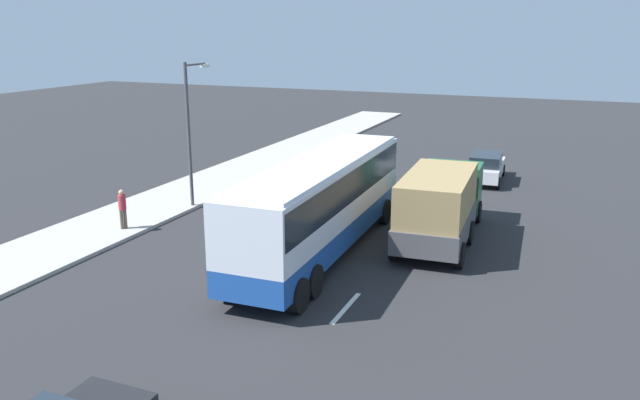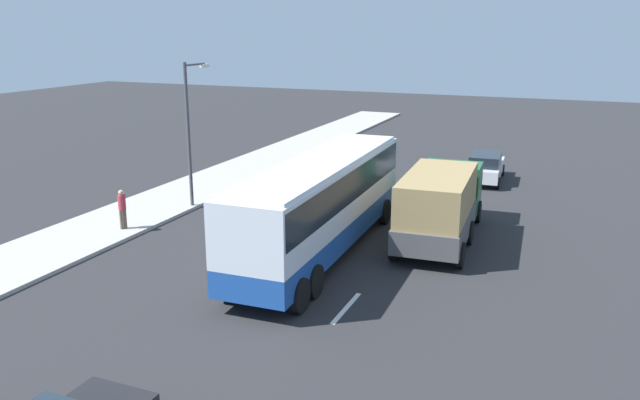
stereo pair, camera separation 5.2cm
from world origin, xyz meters
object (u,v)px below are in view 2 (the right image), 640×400
object	(u,v)px
cargo_truck	(441,202)
car_silver_hatch	(486,167)
pedestrian_near_curb	(122,206)
coach_bus	(321,197)
street_lamp	(190,124)

from	to	relation	value
cargo_truck	car_silver_hatch	size ratio (longest dim) A/B	1.65
cargo_truck	pedestrian_near_curb	size ratio (longest dim) A/B	4.64
coach_bus	pedestrian_near_curb	bearing A→B (deg)	93.16
coach_bus	pedestrian_near_curb	world-z (taller)	coach_bus
coach_bus	street_lamp	distance (m)	9.09
street_lamp	pedestrian_near_curb	bearing A→B (deg)	171.87
coach_bus	car_silver_hatch	size ratio (longest dim) A/B	2.64
cargo_truck	street_lamp	distance (m)	12.15
street_lamp	cargo_truck	bearing A→B (deg)	-91.64
car_silver_hatch	cargo_truck	bearing A→B (deg)	176.24
cargo_truck	pedestrian_near_curb	bearing A→B (deg)	104.70
pedestrian_near_curb	street_lamp	size ratio (longest dim) A/B	0.25
coach_bus	car_silver_hatch	bearing A→B (deg)	-16.85
street_lamp	car_silver_hatch	bearing A→B (deg)	-48.41
cargo_truck	pedestrian_near_curb	xyz separation A→B (m)	(-4.06, 12.53, -0.49)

